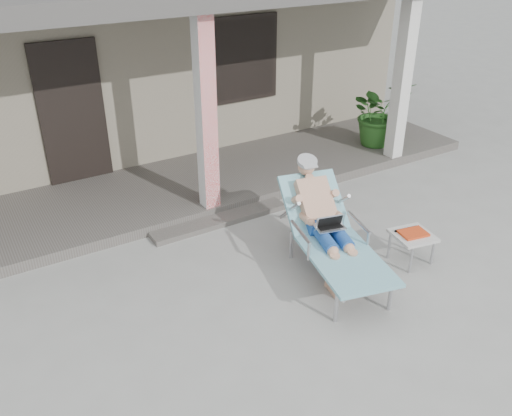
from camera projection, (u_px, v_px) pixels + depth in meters
ground at (297, 292)px, 6.13m from camera, size 60.00×60.00×0.00m
house at (103, 42)px, 10.24m from camera, size 10.40×5.40×3.30m
porch_deck at (185, 187)px, 8.36m from camera, size 10.00×2.00×0.15m
porch_overhang at (174, 1)px, 7.04m from camera, size 10.00×2.30×2.85m
porch_step at (220, 220)px, 7.51m from camera, size 2.00×0.30×0.07m
lounger at (329, 210)px, 6.19m from camera, size 1.14×2.02×1.27m
side_table at (413, 237)px, 6.52m from camera, size 0.53×0.53×0.41m
potted_palm at (379, 113)px, 9.49m from camera, size 1.19×1.08×1.15m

